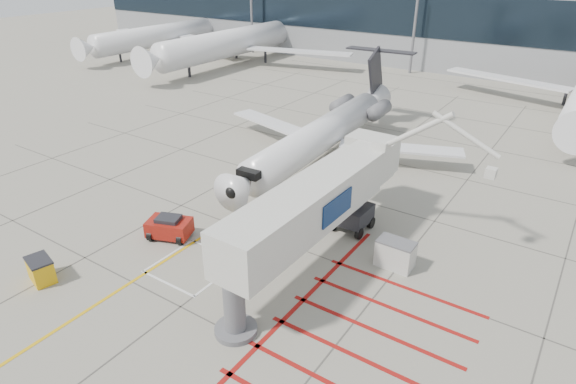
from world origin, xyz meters
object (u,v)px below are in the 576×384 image
Objects in this scene: spill_bin at (41,270)px; pushback_tug at (169,227)px; jet_bridge at (306,216)px; regional_jet at (309,125)px.

pushback_tug is at bearing 85.20° from spill_bin.
jet_bridge is 15.00m from spill_bin.
regional_jet is at bearing 122.14° from jet_bridge.
pushback_tug is (-1.69, -14.11, -3.11)m from regional_jet.
jet_bridge is at bearing 52.30° from spill_bin.
jet_bridge is 11.08× the size of spill_bin.
regional_jet is 14.55m from pushback_tug.
jet_bridge is at bearing -9.67° from pushback_tug.
jet_bridge is (7.43, -12.31, -0.30)m from regional_jet.
regional_jet is 11.04× the size of pushback_tug.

